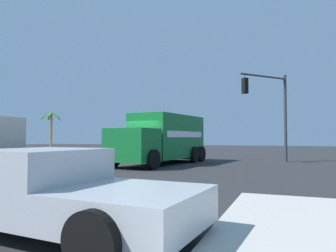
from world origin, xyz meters
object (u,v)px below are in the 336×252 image
(traffic_light_secondary, at_px, (272,104))
(pickup_silver, at_px, (48,188))
(palm_tree_far, at_px, (51,123))
(delivery_truck, at_px, (163,139))

(traffic_light_secondary, relative_size, pickup_silver, 1.07)
(pickup_silver, relative_size, palm_tree_far, 1.26)
(delivery_truck, xyz_separation_m, pickup_silver, (-13.29, -3.33, -0.80))
(traffic_light_secondary, relative_size, palm_tree_far, 1.35)
(pickup_silver, xyz_separation_m, palm_tree_far, (22.53, 20.01, 2.37))
(pickup_silver, bearing_deg, palm_tree_far, 41.60)
(traffic_light_secondary, distance_m, palm_tree_far, 23.42)
(delivery_truck, bearing_deg, pickup_silver, -165.94)
(pickup_silver, bearing_deg, delivery_truck, 14.06)
(delivery_truck, relative_size, pickup_silver, 1.48)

